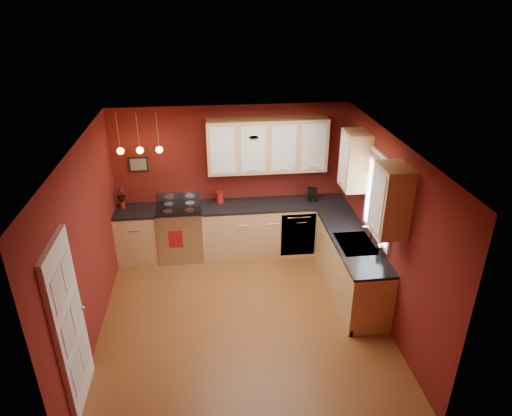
{
  "coord_description": "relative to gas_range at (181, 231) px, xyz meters",
  "views": [
    {
      "loc": [
        -0.4,
        -5.27,
        4.31
      ],
      "look_at": [
        0.31,
        1.0,
        1.25
      ],
      "focal_mm": 32.0,
      "sensor_mm": 36.0,
      "label": 1
    }
  ],
  "objects": [
    {
      "name": "coffee_maker",
      "position": [
        2.31,
        0.03,
        0.57
      ],
      "size": [
        0.19,
        0.18,
        0.23
      ],
      "rotation": [
        0.0,
        0.0,
        -0.21
      ],
      "color": "black",
      "rests_on": "counter_back_right"
    },
    {
      "name": "ceiling",
      "position": [
        0.92,
        -1.8,
        2.12
      ],
      "size": [
        4.0,
        4.2,
        0.02
      ],
      "primitive_type": "cube",
      "color": "silver",
      "rests_on": "wall_back"
    },
    {
      "name": "upper_cabinets_back",
      "position": [
        1.52,
        0.12,
        1.47
      ],
      "size": [
        2.0,
        0.35,
        0.9
      ],
      "primitive_type": "cube",
      "color": "tan",
      "rests_on": "wall_back"
    },
    {
      "name": "wall_front",
      "position": [
        0.92,
        -3.9,
        0.82
      ],
      "size": [
        4.0,
        0.02,
        2.6
      ],
      "primitive_type": "cube",
      "color": "maroon",
      "rests_on": "floor"
    },
    {
      "name": "pendant_lights",
      "position": [
        -0.53,
        -0.05,
        1.53
      ],
      "size": [
        0.71,
        0.11,
        0.66
      ],
      "color": "gray",
      "rests_on": "ceiling"
    },
    {
      "name": "sink",
      "position": [
        2.62,
        -1.5,
        0.43
      ],
      "size": [
        0.5,
        0.7,
        0.33
      ],
      "color": "gray",
      "rests_on": "counter_right"
    },
    {
      "name": "upper_cabinets_right",
      "position": [
        2.75,
        -1.48,
        1.47
      ],
      "size": [
        0.35,
        1.95,
        0.9
      ],
      "primitive_type": "cube",
      "color": "tan",
      "rests_on": "wall_right"
    },
    {
      "name": "wall_right",
      "position": [
        2.92,
        -1.8,
        0.82
      ],
      "size": [
        0.02,
        4.2,
        2.6
      ],
      "primitive_type": "cube",
      "color": "maroon",
      "rests_on": "floor"
    },
    {
      "name": "soap_pump",
      "position": [
        2.87,
        -1.83,
        0.57
      ],
      "size": [
        0.1,
        0.11,
        0.21
      ],
      "primitive_type": "imported",
      "rotation": [
        0.0,
        0.0,
        -0.1
      ],
      "color": "silver",
      "rests_on": "counter_right"
    },
    {
      "name": "wall_back",
      "position": [
        0.92,
        0.3,
        0.82
      ],
      "size": [
        4.0,
        0.02,
        2.6
      ],
      "primitive_type": "cube",
      "color": "maroon",
      "rests_on": "floor"
    },
    {
      "name": "floor",
      "position": [
        0.92,
        -1.8,
        -0.48
      ],
      "size": [
        4.2,
        4.2,
        0.0
      ],
      "primitive_type": "plane",
      "color": "brown",
      "rests_on": "ground"
    },
    {
      "name": "counter_right",
      "position": [
        2.62,
        -1.35,
        0.44
      ],
      "size": [
        0.62,
        2.1,
        0.04
      ],
      "primitive_type": "cube",
      "color": "black",
      "rests_on": "base_cabinets_right"
    },
    {
      "name": "flowers",
      "position": [
        -0.95,
        0.11,
        0.7
      ],
      "size": [
        0.16,
        0.16,
        0.23
      ],
      "primitive_type": "imported",
      "rotation": [
        0.0,
        0.0,
        -0.3
      ],
      "color": "maroon",
      "rests_on": "red_vase"
    },
    {
      "name": "gas_range",
      "position": [
        0.0,
        0.0,
        0.0
      ],
      "size": [
        0.76,
        0.64,
        1.11
      ],
      "color": "silver",
      "rests_on": "floor"
    },
    {
      "name": "dish_towel",
      "position": [
        -0.07,
        -0.33,
        0.04
      ],
      "size": [
        0.24,
        0.02,
        0.32
      ],
      "primitive_type": "cube",
      "color": "maroon",
      "rests_on": "gas_range"
    },
    {
      "name": "window",
      "position": [
        2.89,
        -1.5,
        1.21
      ],
      "size": [
        0.06,
        1.02,
        1.22
      ],
      "color": "white",
      "rests_on": "wall_right"
    },
    {
      "name": "door_left_wall",
      "position": [
        -1.05,
        -3.0,
        0.54
      ],
      "size": [
        0.12,
        0.82,
        2.05
      ],
      "color": "white",
      "rests_on": "floor"
    },
    {
      "name": "red_vase",
      "position": [
        -0.95,
        0.11,
        0.53
      ],
      "size": [
        0.09,
        0.09,
        0.14
      ],
      "primitive_type": "cylinder",
      "color": "maroon",
      "rests_on": "counter_back_left"
    },
    {
      "name": "counter_back_left",
      "position": [
        -0.73,
        -0.0,
        0.44
      ],
      "size": [
        0.7,
        0.62,
        0.04
      ],
      "primitive_type": "cube",
      "color": "black",
      "rests_on": "base_cabinets_back_left"
    },
    {
      "name": "base_cabinets_back_right",
      "position": [
        1.65,
        -0.0,
        -0.03
      ],
      "size": [
        2.54,
        0.6,
        0.9
      ],
      "primitive_type": "cube",
      "color": "tan",
      "rests_on": "floor"
    },
    {
      "name": "red_canister",
      "position": [
        0.7,
        0.14,
        0.56
      ],
      "size": [
        0.14,
        0.14,
        0.2
      ],
      "color": "maroon",
      "rests_on": "counter_back_right"
    },
    {
      "name": "wall_left",
      "position": [
        -1.08,
        -1.8,
        0.82
      ],
      "size": [
        0.02,
        4.2,
        2.6
      ],
      "primitive_type": "cube",
      "color": "maroon",
      "rests_on": "floor"
    },
    {
      "name": "wall_picture",
      "position": [
        -0.63,
        0.28,
        1.17
      ],
      "size": [
        0.32,
        0.03,
        0.26
      ],
      "primitive_type": "cube",
      "color": "black",
      "rests_on": "wall_back"
    },
    {
      "name": "counter_back_right",
      "position": [
        1.65,
        -0.0,
        0.44
      ],
      "size": [
        2.54,
        0.62,
        0.04
      ],
      "primitive_type": "cube",
      "color": "black",
      "rests_on": "base_cabinets_back_right"
    },
    {
      "name": "dishwasher_front",
      "position": [
        2.02,
        -0.29,
        -0.03
      ],
      "size": [
        0.6,
        0.02,
        0.8
      ],
      "primitive_type": "cube",
      "color": "silver",
      "rests_on": "base_cabinets_back_right"
    },
    {
      "name": "base_cabinets_right",
      "position": [
        2.62,
        -1.35,
        -0.03
      ],
      "size": [
        0.6,
        2.1,
        0.9
      ],
      "primitive_type": "cube",
      "color": "tan",
      "rests_on": "floor"
    },
    {
      "name": "base_cabinets_back_left",
      "position": [
        -0.73,
        -0.0,
        -0.03
      ],
      "size": [
        0.7,
        0.6,
        0.9
      ],
      "primitive_type": "cube",
      "color": "tan",
      "rests_on": "floor"
    }
  ]
}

